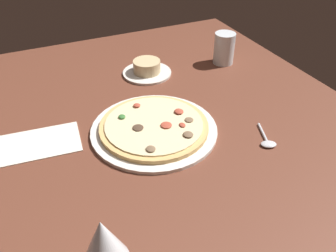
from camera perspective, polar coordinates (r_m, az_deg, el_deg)
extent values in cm
cube|color=brown|center=(92.06, 2.32, -3.16)|extent=(150.00, 110.00, 4.00)
cylinder|color=silver|center=(93.30, -2.29, -0.59)|extent=(33.63, 33.63, 1.00)
cylinder|color=tan|center=(92.64, -2.30, -0.05)|extent=(28.90, 28.90, 1.20)
cylinder|color=beige|center=(92.17, -2.31, 0.35)|extent=(25.96, 25.96, 0.40)
ellipsoid|color=#387033|center=(94.69, -7.52, 1.53)|extent=(2.07, 1.88, 0.68)
ellipsoid|color=#AD4733|center=(95.96, 1.79, 2.40)|extent=(2.69, 2.50, 0.73)
ellipsoid|color=#4C3828|center=(90.41, -4.91, -0.26)|extent=(2.99, 2.84, 0.42)
ellipsoid|color=brown|center=(83.43, -2.83, -3.73)|extent=(2.53, 2.30, 0.53)
ellipsoid|color=brown|center=(93.08, 3.46, 1.03)|extent=(2.35, 2.32, 0.42)
ellipsoid|color=#AD4733|center=(91.05, 2.36, 0.18)|extent=(2.11, 1.58, 0.47)
ellipsoid|color=#AD4733|center=(90.85, -0.28, 0.16)|extent=(3.01, 2.95, 0.57)
ellipsoid|color=brown|center=(87.76, 3.31, -1.38)|extent=(2.70, 2.54, 0.64)
ellipsoid|color=#AD4733|center=(98.84, -5.10, 3.37)|extent=(2.02, 2.01, 0.71)
cylinder|color=silver|center=(120.97, -3.43, 8.64)|extent=(16.51, 16.51, 0.80)
cylinder|color=#D1B784|center=(119.86, -3.47, 9.67)|extent=(9.21, 9.21, 4.06)
cone|color=silver|center=(55.69, -10.49, -18.02)|extent=(7.39, 7.39, 9.15)
cone|color=maroon|center=(57.90, -10.18, -19.60)|extent=(2.69, 2.69, 3.69)
cylinder|color=silver|center=(127.95, 9.13, 12.39)|extent=(7.27, 7.27, 10.98)
cylinder|color=silver|center=(128.87, 9.04, 11.47)|extent=(6.69, 6.69, 6.45)
cube|color=silver|center=(95.10, -20.60, -2.75)|extent=(14.99, 22.75, 0.30)
ellipsoid|color=silver|center=(91.98, 16.07, -2.87)|extent=(4.03, 4.73, 1.00)
cylinder|color=silver|center=(95.34, 15.27, -1.25)|extent=(8.60, 3.79, 0.70)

